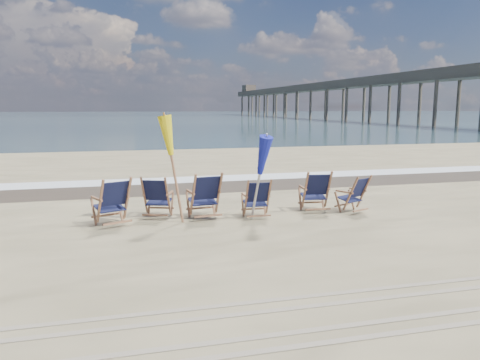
{
  "coord_description": "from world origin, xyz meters",
  "views": [
    {
      "loc": [
        -2.55,
        -7.69,
        2.5
      ],
      "look_at": [
        0.0,
        2.2,
        0.9
      ],
      "focal_mm": 35.0,
      "sensor_mm": 36.0,
      "label": 1
    }
  ],
  "objects_px": {
    "umbrella_blue": "(258,157)",
    "beach_chair_0": "(128,200)",
    "beach_chair_2": "(219,195)",
    "beach_chair_3": "(269,198)",
    "beach_chair_1": "(168,197)",
    "fishing_pier": "(340,95)",
    "umbrella_yellow": "(174,141)",
    "beach_chair_5": "(364,193)",
    "beach_chair_4": "(328,191)"
  },
  "relations": [
    {
      "from": "beach_chair_0",
      "to": "beach_chair_3",
      "type": "bearing_deg",
      "value": 153.39
    },
    {
      "from": "beach_chair_1",
      "to": "beach_chair_4",
      "type": "height_order",
      "value": "beach_chair_4"
    },
    {
      "from": "umbrella_yellow",
      "to": "beach_chair_4",
      "type": "bearing_deg",
      "value": 1.39
    },
    {
      "from": "beach_chair_0",
      "to": "umbrella_blue",
      "type": "relative_size",
      "value": 0.55
    },
    {
      "from": "beach_chair_0",
      "to": "beach_chair_1",
      "type": "relative_size",
      "value": 1.09
    },
    {
      "from": "beach_chair_3",
      "to": "beach_chair_5",
      "type": "relative_size",
      "value": 1.01
    },
    {
      "from": "beach_chair_4",
      "to": "beach_chair_0",
      "type": "bearing_deg",
      "value": 5.6
    },
    {
      "from": "beach_chair_1",
      "to": "beach_chair_5",
      "type": "bearing_deg",
      "value": -165.9
    },
    {
      "from": "beach_chair_1",
      "to": "beach_chair_3",
      "type": "relative_size",
      "value": 1.05
    },
    {
      "from": "beach_chair_0",
      "to": "fishing_pier",
      "type": "xyz_separation_m",
      "value": [
        40.43,
        71.61,
        4.12
      ]
    },
    {
      "from": "beach_chair_3",
      "to": "beach_chair_4",
      "type": "bearing_deg",
      "value": -168.96
    },
    {
      "from": "beach_chair_0",
      "to": "beach_chair_4",
      "type": "xyz_separation_m",
      "value": [
        4.67,
        0.03,
        -0.02
      ]
    },
    {
      "from": "beach_chair_3",
      "to": "umbrella_blue",
      "type": "bearing_deg",
      "value": 35.73
    },
    {
      "from": "beach_chair_1",
      "to": "beach_chair_2",
      "type": "bearing_deg",
      "value": -173.29
    },
    {
      "from": "beach_chair_3",
      "to": "fishing_pier",
      "type": "bearing_deg",
      "value": -115.49
    },
    {
      "from": "umbrella_blue",
      "to": "beach_chair_0",
      "type": "bearing_deg",
      "value": 171.12
    },
    {
      "from": "beach_chair_5",
      "to": "umbrella_yellow",
      "type": "relative_size",
      "value": 0.39
    },
    {
      "from": "beach_chair_4",
      "to": "fishing_pier",
      "type": "distance_m",
      "value": 80.13
    },
    {
      "from": "beach_chair_0",
      "to": "umbrella_blue",
      "type": "bearing_deg",
      "value": 148.59
    },
    {
      "from": "beach_chair_0",
      "to": "fishing_pier",
      "type": "relative_size",
      "value": 0.01
    },
    {
      "from": "beach_chair_2",
      "to": "beach_chair_0",
      "type": "bearing_deg",
      "value": -5.73
    },
    {
      "from": "beach_chair_5",
      "to": "umbrella_blue",
      "type": "bearing_deg",
      "value": -18.37
    },
    {
      "from": "beach_chair_1",
      "to": "fishing_pier",
      "type": "xyz_separation_m",
      "value": [
        39.55,
        71.28,
        4.16
      ]
    },
    {
      "from": "umbrella_yellow",
      "to": "beach_chair_0",
      "type": "bearing_deg",
      "value": 176.65
    },
    {
      "from": "beach_chair_4",
      "to": "beach_chair_1",
      "type": "bearing_deg",
      "value": 0.69
    },
    {
      "from": "fishing_pier",
      "to": "beach_chair_3",
      "type": "bearing_deg",
      "value": -117.47
    },
    {
      "from": "beach_chair_4",
      "to": "umbrella_yellow",
      "type": "relative_size",
      "value": 0.44
    },
    {
      "from": "umbrella_yellow",
      "to": "beach_chair_3",
      "type": "bearing_deg",
      "value": -4.43
    },
    {
      "from": "beach_chair_3",
      "to": "beach_chair_4",
      "type": "distance_m",
      "value": 1.6
    },
    {
      "from": "umbrella_yellow",
      "to": "fishing_pier",
      "type": "bearing_deg",
      "value": 61.18
    },
    {
      "from": "beach_chair_5",
      "to": "fishing_pier",
      "type": "bearing_deg",
      "value": -140.16
    },
    {
      "from": "umbrella_yellow",
      "to": "umbrella_blue",
      "type": "distance_m",
      "value": 1.85
    },
    {
      "from": "beach_chair_3",
      "to": "fishing_pier",
      "type": "height_order",
      "value": "fishing_pier"
    },
    {
      "from": "beach_chair_1",
      "to": "fishing_pier",
      "type": "distance_m",
      "value": 81.62
    },
    {
      "from": "beach_chair_2",
      "to": "beach_chair_3",
      "type": "xyz_separation_m",
      "value": [
        1.09,
        -0.29,
        -0.08
      ]
    },
    {
      "from": "beach_chair_2",
      "to": "umbrella_yellow",
      "type": "height_order",
      "value": "umbrella_yellow"
    },
    {
      "from": "beach_chair_5",
      "to": "umbrella_blue",
      "type": "relative_size",
      "value": 0.47
    },
    {
      "from": "beach_chair_4",
      "to": "umbrella_yellow",
      "type": "distance_m",
      "value": 3.88
    },
    {
      "from": "beach_chair_5",
      "to": "umbrella_yellow",
      "type": "distance_m",
      "value": 4.71
    },
    {
      "from": "beach_chair_0",
      "to": "umbrella_yellow",
      "type": "height_order",
      "value": "umbrella_yellow"
    },
    {
      "from": "beach_chair_2",
      "to": "beach_chair_3",
      "type": "height_order",
      "value": "beach_chair_2"
    },
    {
      "from": "beach_chair_3",
      "to": "umbrella_yellow",
      "type": "distance_m",
      "value": 2.48
    },
    {
      "from": "beach_chair_2",
      "to": "beach_chair_4",
      "type": "bearing_deg",
      "value": 171.7
    },
    {
      "from": "beach_chair_1",
      "to": "beach_chair_5",
      "type": "xyz_separation_m",
      "value": [
        4.63,
        -0.48,
        -0.03
      ]
    },
    {
      "from": "beach_chair_0",
      "to": "beach_chair_5",
      "type": "bearing_deg",
      "value": 155.89
    },
    {
      "from": "beach_chair_2",
      "to": "beach_chair_3",
      "type": "bearing_deg",
      "value": 157.72
    },
    {
      "from": "beach_chair_0",
      "to": "beach_chair_5",
      "type": "relative_size",
      "value": 1.16
    },
    {
      "from": "beach_chair_1",
      "to": "umbrella_blue",
      "type": "bearing_deg",
      "value": 178.03
    },
    {
      "from": "beach_chair_1",
      "to": "beach_chair_0",
      "type": "bearing_deg",
      "value": 40.53
    },
    {
      "from": "beach_chair_2",
      "to": "umbrella_blue",
      "type": "xyz_separation_m",
      "value": [
        0.77,
        -0.5,
        0.9
      ]
    }
  ]
}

